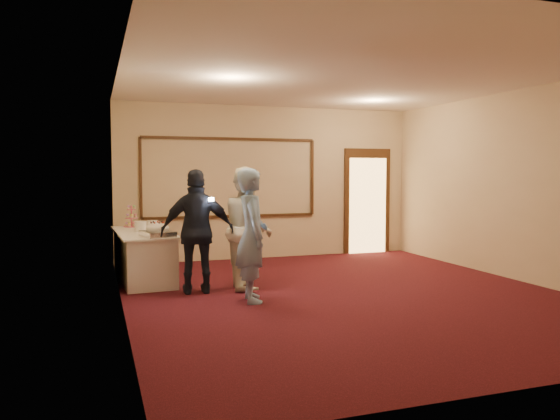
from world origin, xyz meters
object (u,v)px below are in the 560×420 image
object	(u,v)px
plate_stack_b	(152,225)
pavlova_tray	(157,230)
woman	(248,228)
guest	(198,231)
buffet_table	(143,255)
man	(252,235)
cupcake_stand	(132,218)
plate_stack_a	(141,226)
tart	(157,232)

from	to	relation	value
plate_stack_b	pavlova_tray	bearing A→B (deg)	-91.65
woman	guest	distance (m)	0.77
pavlova_tray	plate_stack_b	size ratio (longest dim) A/B	3.53
buffet_table	pavlova_tray	distance (m)	0.89
guest	man	bearing A→B (deg)	136.46
man	guest	xyz separation A→B (m)	(-0.59, 0.71, -0.00)
cupcake_stand	man	xyz separation A→B (m)	(1.36, -2.78, -0.03)
pavlova_tray	man	bearing A→B (deg)	-47.88
pavlova_tray	man	size ratio (longest dim) A/B	0.34
guest	woman	bearing A→B (deg)	-164.05
pavlova_tray	man	world-z (taller)	man
plate_stack_a	plate_stack_b	xyz separation A→B (m)	(0.21, 0.35, -0.01)
buffet_table	man	size ratio (longest dim) A/B	1.22
pavlova_tray	woman	xyz separation A→B (m)	(1.27, -0.37, 0.03)
buffet_table	cupcake_stand	xyz separation A→B (m)	(-0.12, 0.83, 0.52)
buffet_table	plate_stack_b	world-z (taller)	plate_stack_b
buffet_table	plate_stack_a	size ratio (longest dim) A/B	10.78
buffet_table	plate_stack_b	bearing A→B (deg)	63.49
tart	guest	size ratio (longest dim) A/B	0.15
buffet_table	cupcake_stand	bearing A→B (deg)	98.42
plate_stack_b	guest	world-z (taller)	guest
man	guest	distance (m)	0.93
pavlova_tray	plate_stack_a	bearing A→B (deg)	103.61
buffet_table	tart	world-z (taller)	tart
cupcake_stand	tart	bearing A→B (deg)	-75.58
man	buffet_table	bearing A→B (deg)	38.08
woman	buffet_table	bearing A→B (deg)	59.50
plate_stack_b	tart	world-z (taller)	plate_stack_b
buffet_table	tart	distance (m)	0.56
cupcake_stand	plate_stack_a	world-z (taller)	cupcake_stand
pavlova_tray	woman	size ratio (longest dim) A/B	0.34
plate_stack_a	tart	world-z (taller)	plate_stack_a
cupcake_stand	guest	bearing A→B (deg)	-69.51
buffet_table	woman	bearing A→B (deg)	-38.26
cupcake_stand	buffet_table	bearing A→B (deg)	-81.58
pavlova_tray	guest	bearing A→B (deg)	-44.48
woman	man	bearing A→B (deg)	176.02
buffet_table	pavlova_tray	world-z (taller)	pavlova_tray
guest	plate_stack_b	bearing A→B (deg)	-66.56
woman	pavlova_tray	bearing A→B (deg)	81.37
pavlova_tray	cupcake_stand	world-z (taller)	cupcake_stand
plate_stack_b	tart	distance (m)	0.69
tart	pavlova_tray	bearing A→B (deg)	-94.51
buffet_table	woman	size ratio (longest dim) A/B	1.20
plate_stack_b	buffet_table	bearing A→B (deg)	-116.51
pavlova_tray	cupcake_stand	size ratio (longest dim) A/B	1.50
cupcake_stand	man	size ratio (longest dim) A/B	0.23
pavlova_tray	plate_stack_b	world-z (taller)	pavlova_tray
cupcake_stand	plate_stack_a	bearing A→B (deg)	-83.96
pavlova_tray	buffet_table	bearing A→B (deg)	101.10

